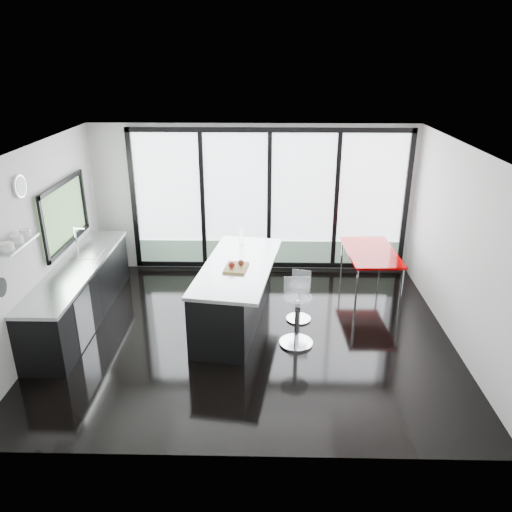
{
  "coord_description": "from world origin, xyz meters",
  "views": [
    {
      "loc": [
        0.25,
        -6.58,
        3.97
      ],
      "look_at": [
        0.1,
        0.3,
        1.15
      ],
      "focal_mm": 35.0,
      "sensor_mm": 36.0,
      "label": 1
    }
  ],
  "objects_px": {
    "island": "(234,293)",
    "bar_stool_near": "(297,321)",
    "bar_stool_far": "(299,302)",
    "red_table": "(369,272)"
  },
  "relations": [
    {
      "from": "bar_stool_far",
      "to": "red_table",
      "type": "distance_m",
      "value": 1.65
    },
    {
      "from": "island",
      "to": "bar_stool_near",
      "type": "relative_size",
      "value": 3.29
    },
    {
      "from": "island",
      "to": "bar_stool_far",
      "type": "relative_size",
      "value": 4.08
    },
    {
      "from": "bar_stool_far",
      "to": "red_table",
      "type": "bearing_deg",
      "value": 52.92
    },
    {
      "from": "bar_stool_near",
      "to": "bar_stool_far",
      "type": "height_order",
      "value": "bar_stool_near"
    },
    {
      "from": "bar_stool_far",
      "to": "bar_stool_near",
      "type": "bearing_deg",
      "value": -81.58
    },
    {
      "from": "bar_stool_near",
      "to": "bar_stool_far",
      "type": "relative_size",
      "value": 1.24
    },
    {
      "from": "bar_stool_near",
      "to": "red_table",
      "type": "distance_m",
      "value": 2.22
    },
    {
      "from": "island",
      "to": "bar_stool_near",
      "type": "bearing_deg",
      "value": -34.45
    },
    {
      "from": "island",
      "to": "bar_stool_near",
      "type": "height_order",
      "value": "island"
    }
  ]
}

